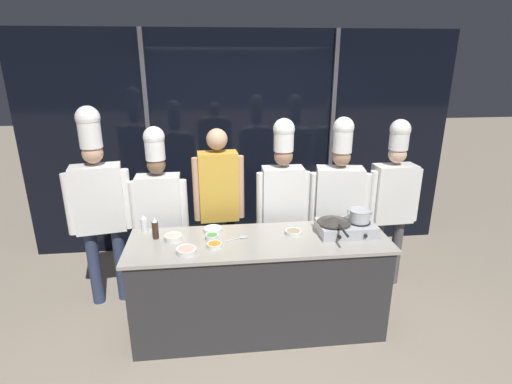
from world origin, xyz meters
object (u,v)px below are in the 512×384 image
at_px(serving_spoon_slotted, 240,238).
at_px(chef_sous, 160,205).
at_px(stock_pot, 360,215).
at_px(prep_bowl_shrimp, 186,250).
at_px(person_guest, 219,197).
at_px(chef_head, 99,198).
at_px(frying_pan, 334,220).
at_px(squeeze_bottle_clear, 144,224).
at_px(prep_bowl_bean_sprouts, 213,229).
at_px(portable_stove, 346,228).
at_px(chef_apprentice, 393,194).
at_px(prep_bowl_scallions, 212,237).
at_px(prep_bowl_chicken, 173,237).
at_px(chef_line, 282,196).
at_px(prep_bowl_mushrooms, 293,232).
at_px(squeeze_bottle_soy, 155,228).
at_px(chef_pastry, 339,198).
at_px(prep_bowl_carrots, 214,245).

xyz_separation_m(serving_spoon_slotted, chef_sous, (-0.74, 0.57, 0.12)).
bearing_deg(stock_pot, prep_bowl_shrimp, -171.71).
height_order(prep_bowl_shrimp, person_guest, person_guest).
bearing_deg(chef_head, chef_sous, 170.56).
relative_size(frying_pan, prep_bowl_shrimp, 3.10).
xyz_separation_m(squeeze_bottle_clear, prep_bowl_bean_sprouts, (0.61, -0.06, -0.06)).
relative_size(portable_stove, prep_bowl_bean_sprouts, 2.94).
bearing_deg(prep_bowl_bean_sprouts, chef_apprentice, 11.72).
distance_m(frying_pan, serving_spoon_slotted, 0.84).
bearing_deg(prep_bowl_scallions, prep_bowl_chicken, 173.14).
height_order(chef_line, chef_apprentice, chef_line).
relative_size(portable_stove, prep_bowl_mushrooms, 3.38).
height_order(prep_bowl_bean_sprouts, chef_line, chef_line).
height_order(serving_spoon_slotted, person_guest, person_guest).
xyz_separation_m(prep_bowl_mushrooms, chef_sous, (-1.22, 0.53, 0.11)).
relative_size(prep_bowl_shrimp, chef_line, 0.09).
bearing_deg(person_guest, frying_pan, 145.77).
xyz_separation_m(squeeze_bottle_soy, squeeze_bottle_clear, (-0.12, 0.15, -0.02)).
xyz_separation_m(person_guest, chef_apprentice, (1.79, -0.03, -0.03)).
xyz_separation_m(chef_line, chef_apprentice, (1.16, 0.02, -0.03)).
relative_size(frying_pan, chef_pastry, 0.28).
relative_size(squeeze_bottle_clear, prep_bowl_mushrooms, 1.11).
bearing_deg(person_guest, prep_bowl_carrots, 81.71).
xyz_separation_m(prep_bowl_mushrooms, serving_spoon_slotted, (-0.48, -0.04, -0.01)).
bearing_deg(prep_bowl_scallions, squeeze_bottle_clear, 158.46).
bearing_deg(prep_bowl_mushrooms, serving_spoon_slotted, -175.31).
xyz_separation_m(portable_stove, serving_spoon_slotted, (-0.95, -0.00, -0.05)).
height_order(prep_bowl_scallions, prep_bowl_chicken, prep_bowl_scallions).
relative_size(portable_stove, stock_pot, 2.33).
bearing_deg(prep_bowl_bean_sprouts, chef_sous, 142.13).
xyz_separation_m(stock_pot, prep_bowl_chicken, (-1.63, 0.04, -0.14)).
bearing_deg(serving_spoon_slotted, chef_apprentice, 19.07).
bearing_deg(chef_sous, prep_bowl_carrots, 125.84).
relative_size(squeeze_bottle_clear, chef_head, 0.08).
bearing_deg(chef_sous, frying_pan, 159.66).
distance_m(squeeze_bottle_clear, chef_head, 0.59).
distance_m(serving_spoon_slotted, chef_line, 0.73).
xyz_separation_m(stock_pot, chef_sous, (-1.80, 0.57, -0.04)).
bearing_deg(chef_head, prep_bowl_scallions, 141.84).
xyz_separation_m(serving_spoon_slotted, person_guest, (-0.17, 0.59, 0.18)).
distance_m(chef_sous, person_guest, 0.58).
height_order(squeeze_bottle_soy, serving_spoon_slotted, squeeze_bottle_soy).
relative_size(prep_bowl_carrots, chef_apprentice, 0.07).
distance_m(squeeze_bottle_clear, prep_bowl_chicken, 0.34).
bearing_deg(serving_spoon_slotted, chef_pastry, 28.01).
bearing_deg(prep_bowl_scallions, chef_head, 151.78).
bearing_deg(prep_bowl_carrots, chef_head, 146.82).
xyz_separation_m(squeeze_bottle_soy, chef_sous, (-0.01, 0.48, 0.03)).
bearing_deg(chef_line, squeeze_bottle_clear, 13.79).
height_order(portable_stove, chef_line, chef_line).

